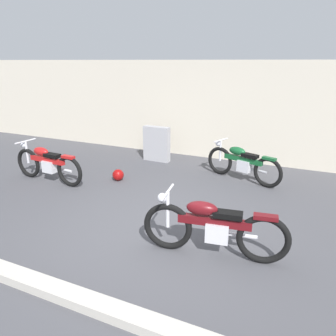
% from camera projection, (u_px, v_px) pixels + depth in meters
% --- Properties ---
extents(ground_plane, '(40.00, 40.00, 0.00)m').
position_uv_depth(ground_plane, '(153.00, 227.00, 5.30)').
color(ground_plane, '#47474C').
extents(building_wall, '(18.00, 0.30, 2.65)m').
position_uv_depth(building_wall, '(226.00, 111.00, 8.69)').
color(building_wall, beige).
rests_on(building_wall, ground_plane).
extents(curb_strip, '(18.00, 0.24, 0.12)m').
position_uv_depth(curb_strip, '(77.00, 298.00, 3.64)').
color(curb_strip, '#B7B2A8').
rests_on(curb_strip, ground_plane).
extents(stone_marker, '(0.74, 0.22, 0.95)m').
position_uv_depth(stone_marker, '(157.00, 144.00, 8.71)').
color(stone_marker, '#9E9EA3').
rests_on(stone_marker, ground_plane).
extents(helmet, '(0.26, 0.26, 0.26)m').
position_uv_depth(helmet, '(118.00, 175.00, 7.36)').
color(helmet, maroon).
rests_on(helmet, ground_plane).
extents(motorcycle_green, '(1.84, 0.83, 0.86)m').
position_uv_depth(motorcycle_green, '(242.00, 163.00, 7.29)').
color(motorcycle_green, black).
rests_on(motorcycle_green, ground_plane).
extents(motorcycle_maroon, '(2.03, 0.62, 0.91)m').
position_uv_depth(motorcycle_maroon, '(213.00, 227.00, 4.42)').
color(motorcycle_maroon, black).
rests_on(motorcycle_maroon, ground_plane).
extents(motorcycle_red, '(1.98, 0.55, 0.89)m').
position_uv_depth(motorcycle_red, '(47.00, 163.00, 7.20)').
color(motorcycle_red, black).
rests_on(motorcycle_red, ground_plane).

